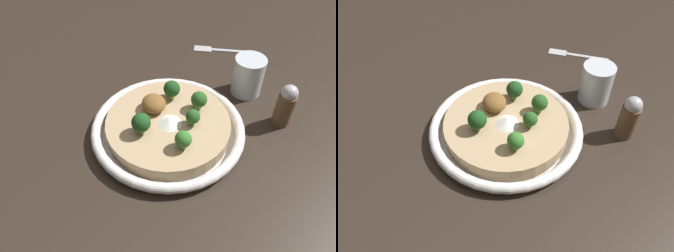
{
  "view_description": "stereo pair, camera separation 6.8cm",
  "coord_description": "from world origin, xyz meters",
  "views": [
    {
      "loc": [
        -0.44,
        0.17,
        0.51
      ],
      "look_at": [
        0.0,
        0.0,
        0.02
      ],
      "focal_mm": 35.0,
      "sensor_mm": 36.0,
      "label": 1
    },
    {
      "loc": [
        -0.46,
        0.11,
        0.51
      ],
      "look_at": [
        0.0,
        0.0,
        0.02
      ],
      "focal_mm": 35.0,
      "sensor_mm": 36.0,
      "label": 2
    }
  ],
  "objects": [
    {
      "name": "ground_plane",
      "position": [
        0.0,
        0.0,
        0.0
      ],
      "size": [
        6.0,
        6.0,
        0.0
      ],
      "primitive_type": "plane",
      "color": "#2D231C"
    },
    {
      "name": "risotto_bowl",
      "position": [
        0.0,
        0.0,
        0.02
      ],
      "size": [
        0.32,
        0.32,
        0.04
      ],
      "color": "white",
      "rests_on": "ground_plane"
    },
    {
      "name": "cheese_sprinkle",
      "position": [
        -0.01,
        -0.0,
        0.05
      ],
      "size": [
        0.05,
        0.05,
        0.01
      ],
      "color": "white",
      "rests_on": "risotto_bowl"
    },
    {
      "name": "crispy_onion_garnish",
      "position": [
        0.04,
        0.01,
        0.05
      ],
      "size": [
        0.06,
        0.05,
        0.03
      ],
      "color": "brown",
      "rests_on": "risotto_bowl"
    },
    {
      "name": "broccoli_left",
      "position": [
        -0.08,
        -0.0,
        0.06
      ],
      "size": [
        0.03,
        0.03,
        0.04
      ],
      "color": "#668E47",
      "rests_on": "risotto_bowl"
    },
    {
      "name": "broccoli_back",
      "position": [
        -0.01,
        0.06,
        0.06
      ],
      "size": [
        0.04,
        0.04,
        0.05
      ],
      "color": "#84A856",
      "rests_on": "risotto_bowl"
    },
    {
      "name": "broccoli_right",
      "position": [
        0.06,
        -0.03,
        0.06
      ],
      "size": [
        0.04,
        0.04,
        0.04
      ],
      "color": "#84A856",
      "rests_on": "risotto_bowl"
    },
    {
      "name": "broccoli_front_right",
      "position": [
        0.01,
        -0.07,
        0.06
      ],
      "size": [
        0.03,
        0.03,
        0.04
      ],
      "color": "#84A856",
      "rests_on": "risotto_bowl"
    },
    {
      "name": "broccoli_front_left",
      "position": [
        -0.03,
        -0.04,
        0.06
      ],
      "size": [
        0.03,
        0.03,
        0.04
      ],
      "color": "#668E47",
      "rests_on": "risotto_bowl"
    },
    {
      "name": "drinking_glass",
      "position": [
        0.06,
        -0.22,
        0.05
      ],
      "size": [
        0.07,
        0.07,
        0.09
      ],
      "color": "silver",
      "rests_on": "ground_plane"
    },
    {
      "name": "fork_utensil",
      "position": [
        0.24,
        -0.24,
        0.0
      ],
      "size": [
        0.09,
        0.15,
        0.0
      ],
      "rotation": [
        0.0,
        0.0,
        1.06
      ],
      "color": "#B7B7BC",
      "rests_on": "ground_plane"
    },
    {
      "name": "pepper_shaker",
      "position": [
        -0.06,
        -0.24,
        0.05
      ],
      "size": [
        0.04,
        0.04,
        0.1
      ],
      "color": "brown",
      "rests_on": "ground_plane"
    }
  ]
}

